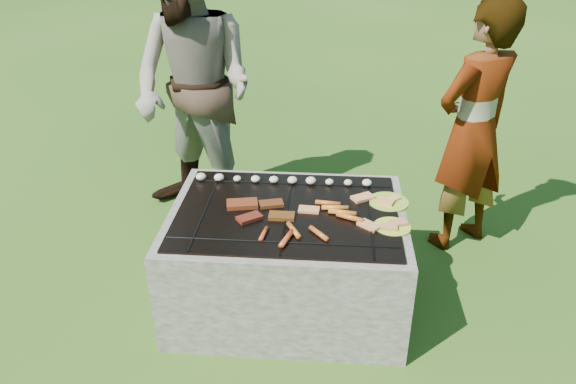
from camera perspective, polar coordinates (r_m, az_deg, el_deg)
name	(u,v)px	position (r m, az deg, el deg)	size (l,w,h in m)	color
lawn	(287,299)	(3.43, -0.07, -10.77)	(60.00, 60.00, 0.00)	#224912
fire_pit	(287,260)	(3.26, -0.07, -6.91)	(1.30, 1.00, 0.62)	#A9A296
mushrooms	(279,180)	(3.36, -0.93, 1.27)	(1.06, 0.06, 0.04)	beige
pork_slabs	(257,209)	(3.08, -3.12, -1.73)	(0.39, 0.28, 0.03)	#9C3A1C
sausages	(319,221)	(2.96, 3.17, -2.96)	(0.54, 0.48, 0.03)	orange
bread_on_grate	(348,209)	(3.09, 6.16, -1.74)	(0.44, 0.43, 0.02)	tan
plate_far	(388,202)	(3.22, 10.13, -1.01)	(0.29, 0.29, 0.03)	yellow
plate_near	(392,227)	(2.99, 10.55, -3.47)	(0.23, 0.23, 0.03)	yellow
cook	(473,130)	(3.76, 18.30, 6.00)	(0.60, 0.39, 1.65)	gray
bystander	(194,90)	(3.91, -9.53, 10.23)	(0.95, 0.74, 1.95)	#AA998E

